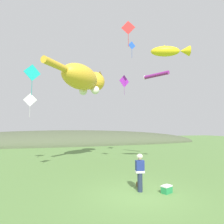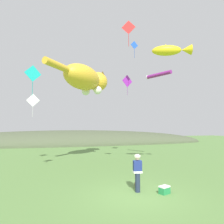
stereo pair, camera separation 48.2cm
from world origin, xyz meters
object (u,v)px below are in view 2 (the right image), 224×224
at_px(picnic_cooler, 164,190).
at_px(kite_diamond_red, 129,28).
at_px(kite_fish_windsock, 171,50).
at_px(kite_diamond_teal, 33,74).
at_px(kite_spool, 137,185).
at_px(kite_diamond_white, 33,101).
at_px(kite_diamond_violet, 127,81).
at_px(kite_giant_cat, 86,79).
at_px(kite_diamond_blue, 134,45).
at_px(kite_tube_streamer, 158,75).
at_px(festival_attendant, 137,172).

bearing_deg(picnic_cooler, kite_diamond_red, 90.99).
relative_size(kite_fish_windsock, kite_diamond_red, 1.59).
relative_size(kite_fish_windsock, kite_diamond_teal, 1.54).
xyz_separation_m(kite_spool, kite_diamond_white, (-6.00, 8.55, 5.28)).
bearing_deg(kite_diamond_violet, kite_diamond_white, -164.44).
xyz_separation_m(kite_giant_cat, kite_diamond_red, (2.08, -5.99, 2.43)).
bearing_deg(kite_diamond_blue, kite_diamond_white, -179.95).
distance_m(kite_tube_streamer, kite_diamond_blue, 4.06).
height_order(kite_diamond_white, kite_diamond_blue, kite_diamond_blue).
bearing_deg(kite_diamond_teal, kite_giant_cat, 53.31).
bearing_deg(kite_diamond_white, kite_tube_streamer, -7.29).
bearing_deg(kite_giant_cat, festival_attendant, -83.76).
xyz_separation_m(kite_fish_windsock, kite_diamond_white, (-10.18, 5.50, -3.49)).
bearing_deg(kite_diamond_teal, kite_diamond_red, -3.25).
bearing_deg(kite_diamond_red, kite_tube_streamer, 41.68).
bearing_deg(picnic_cooler, kite_tube_streamer, 61.63).
relative_size(kite_spool, kite_diamond_blue, 0.16).
distance_m(kite_diamond_blue, kite_diamond_red, 6.35).
distance_m(kite_spool, kite_diamond_teal, 9.02).
distance_m(festival_attendant, kite_fish_windsock, 9.87).
bearing_deg(kite_diamond_blue, kite_diamond_red, -116.29).
bearing_deg(kite_spool, kite_diamond_red, 75.98).
bearing_deg(kite_diamond_white, kite_diamond_red, -39.51).
xyz_separation_m(picnic_cooler, kite_giant_cat, (-2.15, 10.29, 7.55)).
height_order(festival_attendant, kite_giant_cat, kite_giant_cat).
bearing_deg(kite_diamond_violet, kite_diamond_teal, -139.46).
distance_m(kite_fish_windsock, kite_diamond_white, 12.08).
xyz_separation_m(picnic_cooler, kite_diamond_teal, (-6.35, 4.65, 6.25)).
xyz_separation_m(kite_tube_streamer, kite_diamond_blue, (-1.86, 1.46, 3.29)).
xyz_separation_m(kite_giant_cat, kite_tube_streamer, (6.69, -1.88, 0.44)).
bearing_deg(kite_diamond_white, kite_fish_windsock, -28.37).
bearing_deg(kite_tube_streamer, kite_diamond_white, 172.71).
bearing_deg(picnic_cooler, kite_fish_windsock, 52.39).
distance_m(kite_diamond_red, kite_diamond_violet, 8.96).
bearing_deg(kite_giant_cat, kite_diamond_teal, -126.69).
bearing_deg(kite_spool, festival_attendant, -110.55).
bearing_deg(kite_diamond_white, kite_giant_cat, 5.27).
height_order(kite_diamond_teal, kite_diamond_violet, kite_diamond_violet).
xyz_separation_m(kite_diamond_red, kite_diamond_violet, (2.97, 8.26, -1.78)).
bearing_deg(kite_giant_cat, kite_diamond_white, -174.73).
height_order(festival_attendant, kite_spool, festival_attendant).
bearing_deg(kite_diamond_teal, kite_diamond_white, 95.11).
distance_m(kite_fish_windsock, kite_diamond_blue, 6.11).
bearing_deg(kite_diamond_teal, kite_spool, -31.17).
bearing_deg(kite_tube_streamer, kite_giant_cat, 164.30).
bearing_deg(kite_diamond_violet, kite_tube_streamer, -68.39).
relative_size(picnic_cooler, kite_giant_cat, 0.08).
xyz_separation_m(kite_tube_streamer, kite_diamond_violet, (-1.65, 4.16, 0.21)).
distance_m(kite_giant_cat, kite_diamond_blue, 6.12).
xyz_separation_m(kite_giant_cat, kite_diamond_white, (-4.66, -0.43, -2.31)).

